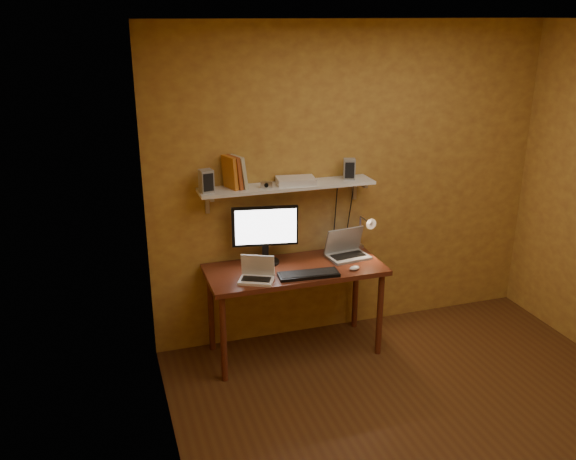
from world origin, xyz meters
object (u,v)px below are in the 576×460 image
object	(u,v)px
desk	(295,277)
monitor	(265,232)
desk_lamp	(366,229)
shelf_camera	(267,185)
mouse	(355,268)
speaker_left	(206,181)
speaker_right	(349,169)
laptop	(346,249)
netbook	(257,273)
keyboard	(309,275)
wall_shelf	(287,186)
router	(296,181)

from	to	relation	value
desk	monitor	xyz separation A→B (m)	(-0.20, 0.16, 0.35)
desk_lamp	desk	bearing A→B (deg)	-169.19
desk	shelf_camera	size ratio (longest dim) A/B	14.98
monitor	mouse	distance (m)	0.76
desk	mouse	size ratio (longest dim) A/B	15.87
desk_lamp	speaker_left	bearing A→B (deg)	177.75
speaker_right	monitor	bearing A→B (deg)	-158.19
monitor	speaker_left	world-z (taller)	speaker_left
desk_lamp	speaker_left	world-z (taller)	speaker_left
desk	mouse	distance (m)	0.48
laptop	netbook	world-z (taller)	laptop
keyboard	mouse	world-z (taller)	mouse
monitor	desk_lamp	distance (m)	0.86
speaker_right	laptop	bearing A→B (deg)	-96.59
laptop	desk_lamp	xyz separation A→B (m)	(0.19, 0.03, 0.14)
wall_shelf	mouse	distance (m)	0.82
wall_shelf	laptop	distance (m)	0.73
speaker_left	shelf_camera	size ratio (longest dim) A/B	1.83
laptop	speaker_left	bearing A→B (deg)	168.82
speaker_left	shelf_camera	bearing A→B (deg)	-13.10
monitor	router	bearing A→B (deg)	16.52
desk	router	xyz separation A→B (m)	(0.07, 0.19, 0.74)
monitor	speaker_left	size ratio (longest dim) A/B	3.04
wall_shelf	keyboard	xyz separation A→B (m)	(0.04, -0.38, -0.60)
desk	mouse	world-z (taller)	mouse
mouse	laptop	bearing A→B (deg)	65.56
netbook	speaker_left	world-z (taller)	speaker_left
laptop	speaker_right	world-z (taller)	speaker_right
monitor	keyboard	distance (m)	0.50
wall_shelf	mouse	size ratio (longest dim) A/B	15.87
desk_lamp	speaker_left	size ratio (longest dim) A/B	2.20
keyboard	speaker_left	xyz separation A→B (m)	(-0.68, 0.37, 0.70)
laptop	keyboard	bearing A→B (deg)	-153.36
laptop	router	xyz separation A→B (m)	(-0.40, 0.10, 0.59)
desk	netbook	world-z (taller)	netbook
desk	speaker_left	xyz separation A→B (m)	(-0.64, 0.18, 0.80)
shelf_camera	wall_shelf	bearing A→B (deg)	15.76
desk_lamp	shelf_camera	distance (m)	0.95
mouse	speaker_left	bearing A→B (deg)	145.96
wall_shelf	shelf_camera	world-z (taller)	shelf_camera
mouse	speaker_right	distance (m)	0.80
speaker_left	desk_lamp	bearing A→B (deg)	-10.95
netbook	shelf_camera	xyz separation A→B (m)	(0.16, 0.28, 0.60)
mouse	speaker_right	world-z (taller)	speaker_right
netbook	desk_lamp	world-z (taller)	desk_lamp
desk	shelf_camera	world-z (taller)	shelf_camera
laptop	mouse	xyz separation A→B (m)	(-0.05, -0.28, -0.05)
desk	monitor	size ratio (longest dim) A/B	2.70
mouse	router	bearing A→B (deg)	118.16
monitor	keyboard	bearing A→B (deg)	-45.65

